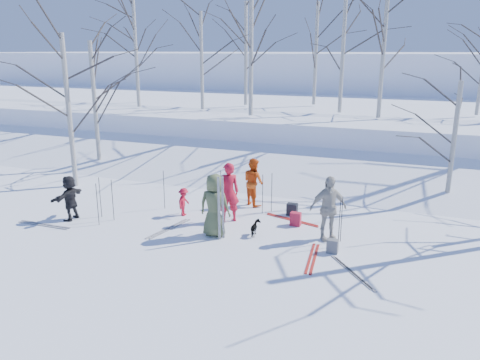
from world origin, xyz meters
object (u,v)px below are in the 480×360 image
at_px(skier_grey_west, 70,198).
at_px(dog, 255,228).
at_px(skier_red_north, 228,192).
at_px(backpack_grey, 332,246).
at_px(backpack_dark, 292,209).
at_px(skier_cream_east, 328,208).
at_px(skier_redor_behind, 253,182).
at_px(skier_red_seated, 184,202).
at_px(backpack_red, 296,219).
at_px(skier_olive_center, 214,205).

relative_size(skier_grey_west, dog, 2.72).
bearing_deg(skier_grey_west, skier_red_north, 109.66).
xyz_separation_m(skier_red_north, backpack_grey, (3.54, -1.26, -0.76)).
bearing_deg(backpack_dark, skier_cream_east, -47.95).
bearing_deg(backpack_grey, skier_redor_behind, 137.38).
distance_m(skier_redor_behind, skier_red_seated, 2.59).
height_order(skier_cream_east, skier_grey_west, skier_cream_east).
bearing_deg(skier_redor_behind, skier_cream_east, -179.84).
bearing_deg(skier_red_north, backpack_red, 156.16).
height_order(skier_olive_center, skier_red_north, skier_red_north).
xyz_separation_m(skier_redor_behind, skier_red_seated, (-1.76, -1.85, -0.37)).
bearing_deg(skier_cream_east, skier_red_north, 139.18).
relative_size(skier_red_north, dog, 3.57).
bearing_deg(skier_olive_center, backpack_grey, 177.00).
relative_size(skier_grey_west, backpack_red, 3.46).
bearing_deg(dog, backpack_grey, 160.29).
xyz_separation_m(skier_olive_center, skier_redor_behind, (0.11, 3.07, -0.09)).
bearing_deg(skier_olive_center, backpack_red, -143.91).
height_order(skier_red_north, dog, skier_red_north).
relative_size(skier_red_seated, skier_cream_east, 0.49).
bearing_deg(backpack_red, skier_cream_east, -33.76).
distance_m(skier_red_north, dog, 1.65).
relative_size(skier_olive_center, skier_red_north, 0.98).
xyz_separation_m(skier_cream_east, backpack_red, (-1.11, 0.74, -0.73)).
height_order(skier_cream_east, backpack_red, skier_cream_east).
xyz_separation_m(skier_red_north, skier_grey_west, (-4.76, -1.69, -0.23)).
bearing_deg(skier_olive_center, dog, -163.05).
relative_size(skier_olive_center, backpack_dark, 4.66).
bearing_deg(skier_red_seated, skier_red_north, -89.15).
bearing_deg(skier_olive_center, skier_red_north, -89.01).
relative_size(skier_grey_west, backpack_dark, 3.63).
bearing_deg(skier_red_north, skier_cream_east, 139.52).
xyz_separation_m(skier_grey_west, backpack_dark, (6.52, 2.93, -0.53)).
relative_size(skier_red_seated, dog, 1.74).
xyz_separation_m(backpack_grey, backpack_dark, (-1.78, 2.50, 0.01)).
height_order(skier_grey_west, backpack_dark, skier_grey_west).
xyz_separation_m(backpack_red, backpack_grey, (1.44, -1.63, -0.02)).
bearing_deg(skier_redor_behind, skier_red_seated, 82.54).
height_order(backpack_red, backpack_dark, backpack_red).
xyz_separation_m(skier_cream_east, dog, (-2.00, -0.48, -0.72)).
xyz_separation_m(skier_red_north, dog, (1.21, -0.86, -0.73)).
distance_m(skier_olive_center, dog, 1.38).
height_order(skier_grey_west, dog, skier_grey_west).
height_order(dog, backpack_dark, dog).
bearing_deg(skier_grey_west, skier_redor_behind, 125.33).
bearing_deg(dog, backpack_dark, -114.44).
relative_size(dog, backpack_dark, 1.34).
relative_size(skier_red_north, skier_red_seated, 2.05).
height_order(backpack_red, backpack_grey, backpack_red).
distance_m(skier_redor_behind, backpack_red, 2.47).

